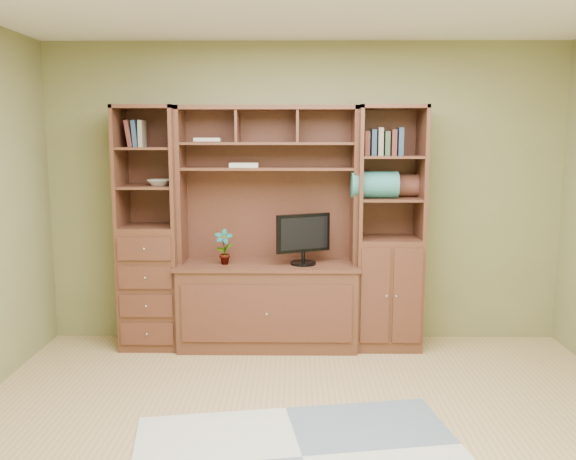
{
  "coord_description": "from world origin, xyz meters",
  "views": [
    {
      "loc": [
        -0.08,
        -3.33,
        1.79
      ],
      "look_at": [
        -0.14,
        1.2,
        1.1
      ],
      "focal_mm": 38.0,
      "sensor_mm": 36.0,
      "label": 1
    }
  ],
  "objects_px": {
    "left_tower": "(150,228)",
    "right_tower": "(389,229)",
    "center_hutch": "(267,229)",
    "monitor": "(303,230)"
  },
  "relations": [
    {
      "from": "left_tower",
      "to": "right_tower",
      "type": "xyz_separation_m",
      "value": [
        2.02,
        0.0,
        0.0
      ]
    },
    {
      "from": "center_hutch",
      "to": "left_tower",
      "type": "relative_size",
      "value": 1.0
    },
    {
      "from": "right_tower",
      "to": "monitor",
      "type": "relative_size",
      "value": 3.47
    },
    {
      "from": "center_hutch",
      "to": "right_tower",
      "type": "xyz_separation_m",
      "value": [
        1.02,
        0.04,
        0.0
      ]
    },
    {
      "from": "left_tower",
      "to": "monitor",
      "type": "bearing_deg",
      "value": -3.3
    },
    {
      "from": "left_tower",
      "to": "monitor",
      "type": "xyz_separation_m",
      "value": [
        1.3,
        -0.07,
        0.0
      ]
    },
    {
      "from": "right_tower",
      "to": "monitor",
      "type": "height_order",
      "value": "right_tower"
    },
    {
      "from": "right_tower",
      "to": "monitor",
      "type": "bearing_deg",
      "value": -174.08
    },
    {
      "from": "left_tower",
      "to": "monitor",
      "type": "relative_size",
      "value": 3.47
    },
    {
      "from": "left_tower",
      "to": "center_hutch",
      "type": "bearing_deg",
      "value": -2.29
    }
  ]
}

